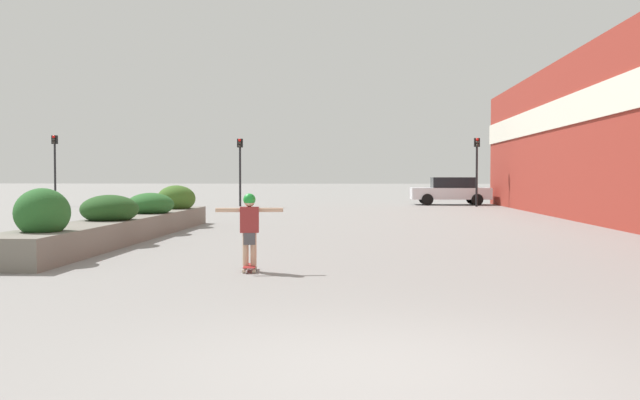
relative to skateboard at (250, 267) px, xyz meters
The scene contains 10 objects.
ground_plane 6.17m from the skateboard, 71.26° to the right, with size 300.00×300.00×0.00m, color gray.
building_wall_right 14.51m from the skateboard, 47.82° to the left, with size 0.67×38.46×5.95m.
planter_box 7.05m from the skateboard, 124.12° to the left, with size 1.34×12.43×1.34m.
skateboard is the anchor object (origin of this frame).
skateboarder 0.74m from the skateboard, 75.96° to the left, with size 1.10×0.20×1.18m.
car_leftmost 28.82m from the skateboard, 76.33° to the left, with size 4.28×2.06×1.51m.
car_center_left 36.02m from the skateboard, 59.95° to the left, with size 3.93×1.88×1.49m.
traffic_light_left 25.67m from the skateboard, 99.98° to the left, with size 0.28×0.30×3.52m.
traffic_light_right 26.75m from the skateboard, 72.99° to the left, with size 0.28×0.30×3.53m.
traffic_light_far_left 29.10m from the skateboard, 119.54° to the left, with size 0.28×0.30×3.73m.
Camera 1 is at (-0.18, -5.68, 1.55)m, focal length 40.00 mm.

